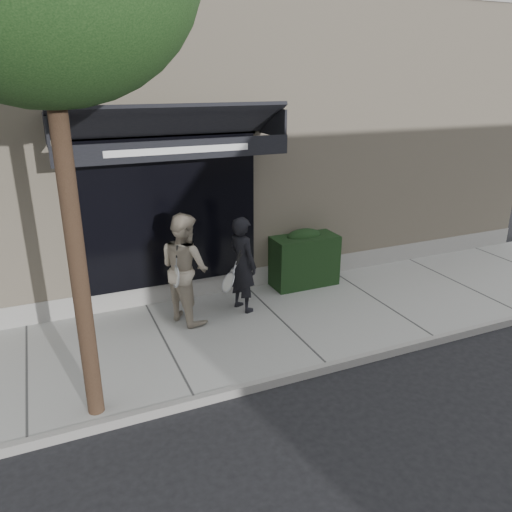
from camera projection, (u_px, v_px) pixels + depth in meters
name	position (u px, v px, depth m)	size (l,w,h in m)	color
ground	(281.00, 326.00, 8.58)	(80.00, 80.00, 0.00)	black
sidewalk	(281.00, 323.00, 8.56)	(20.00, 3.00, 0.12)	#A4A49F
curb	(328.00, 368.00, 7.23)	(20.00, 0.10, 0.14)	gray
building_facade	(191.00, 134.00, 11.92)	(14.30, 8.04, 5.64)	#C6B497
hedge	(303.00, 258.00, 9.85)	(1.30, 0.70, 1.14)	black
pedestrian_front	(242.00, 264.00, 8.64)	(0.80, 0.91, 1.71)	black
pedestrian_back	(185.00, 268.00, 8.26)	(1.00, 1.11, 1.87)	#AFA28C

